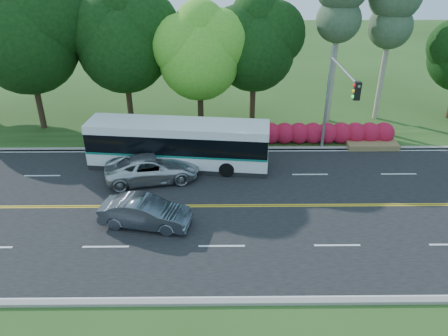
{
  "coord_description": "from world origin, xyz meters",
  "views": [
    {
      "loc": [
        -0.56,
        -20.04,
        13.0
      ],
      "look_at": [
        -0.34,
        2.0,
        1.29
      ],
      "focal_mm": 35.0,
      "sensor_mm": 36.0,
      "label": 1
    }
  ],
  "objects_px": {
    "transit_bus": "(178,145)",
    "sedan": "(145,212)",
    "suv": "(152,168)",
    "traffic_signal": "(336,92)"
  },
  "relations": [
    {
      "from": "transit_bus",
      "to": "sedan",
      "type": "height_order",
      "value": "transit_bus"
    },
    {
      "from": "sedan",
      "to": "suv",
      "type": "distance_m",
      "value": 4.74
    },
    {
      "from": "sedan",
      "to": "suv",
      "type": "relative_size",
      "value": 0.82
    },
    {
      "from": "transit_bus",
      "to": "sedan",
      "type": "xyz_separation_m",
      "value": [
        -1.15,
        -6.52,
        -0.7
      ]
    },
    {
      "from": "suv",
      "to": "sedan",
      "type": "bearing_deg",
      "value": 171.87
    },
    {
      "from": "suv",
      "to": "traffic_signal",
      "type": "bearing_deg",
      "value": -89.16
    },
    {
      "from": "traffic_signal",
      "to": "suv",
      "type": "distance_m",
      "value": 12.0
    },
    {
      "from": "transit_bus",
      "to": "suv",
      "type": "relative_size",
      "value": 2.06
    },
    {
      "from": "transit_bus",
      "to": "suv",
      "type": "height_order",
      "value": "transit_bus"
    },
    {
      "from": "traffic_signal",
      "to": "transit_bus",
      "type": "distance_m",
      "value": 10.2
    }
  ]
}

